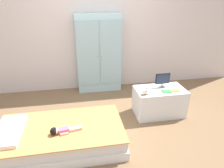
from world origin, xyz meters
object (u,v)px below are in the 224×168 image
object	(u,v)px
wardrobe	(99,54)
tv_monitor	(163,79)
tv_stand	(159,101)
rocking_horse_toy	(145,91)
book_orange	(176,91)
doll	(60,131)
bed	(61,136)
book_green	(167,91)

from	to	relation	value
wardrobe	tv_monitor	bearing A→B (deg)	-48.60
wardrobe	tv_stand	bearing A→B (deg)	-52.51
wardrobe	rocking_horse_toy	world-z (taller)	wardrobe
rocking_horse_toy	book_orange	bearing A→B (deg)	4.92
doll	tv_monitor	bearing A→B (deg)	23.78
book_orange	doll	bearing A→B (deg)	-163.41
tv_monitor	rocking_horse_toy	distance (m)	0.44
wardrobe	tv_stand	size ratio (longest dim) A/B	1.92
doll	tv_monitor	distance (m)	1.79
tv_monitor	rocking_horse_toy	bearing A→B (deg)	-147.94
bed	tv_monitor	bearing A→B (deg)	19.97
rocking_horse_toy	bed	bearing A→B (deg)	-163.99
tv_monitor	wardrobe	bearing A→B (deg)	131.40
tv_monitor	book_green	world-z (taller)	tv_monitor
tv_monitor	book_green	xyz separation A→B (m)	(0.00, -0.18, -0.13)
bed	book_orange	world-z (taller)	book_orange
doll	book_green	xyz separation A→B (m)	(1.62, 0.53, 0.14)
rocking_horse_toy	wardrobe	bearing A→B (deg)	113.45
tv_monitor	bed	bearing A→B (deg)	-160.03
wardrobe	bed	bearing A→B (deg)	-113.51
bed	tv_stand	world-z (taller)	tv_stand
tv_stand	book_green	world-z (taller)	book_green
rocking_horse_toy	tv_stand	bearing A→B (deg)	25.95
wardrobe	book_green	size ratio (longest dim) A/B	10.85
doll	book_orange	xyz separation A→B (m)	(1.77, 0.53, 0.14)
tv_stand	book_orange	size ratio (longest dim) A/B	6.93
wardrobe	tv_stand	xyz separation A→B (m)	(0.86, -1.12, -0.54)
tv_stand	tv_monitor	size ratio (longest dim) A/B	3.34
book_green	wardrobe	bearing A→B (deg)	126.88
rocking_horse_toy	doll	bearing A→B (deg)	-158.88
doll	book_green	size ratio (longest dim) A/B	2.76
bed	tv_monitor	size ratio (longest dim) A/B	6.80
tv_stand	book_green	xyz separation A→B (m)	(0.06, -0.11, 0.23)
rocking_horse_toy	book_green	size ratio (longest dim) A/B	0.89
wardrobe	rocking_horse_toy	xyz separation A→B (m)	(0.55, -1.27, -0.26)
tv_monitor	book_green	size ratio (longest dim) A/B	1.69
book_green	bed	bearing A→B (deg)	-165.98
tv_stand	tv_monitor	world-z (taller)	tv_monitor
tv_monitor	tv_stand	bearing A→B (deg)	-126.23
rocking_horse_toy	tv_monitor	bearing A→B (deg)	32.06
tv_stand	tv_monitor	xyz separation A→B (m)	(0.06, 0.08, 0.36)
rocking_horse_toy	book_green	xyz separation A→B (m)	(0.37, 0.04, -0.05)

